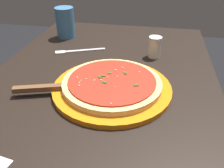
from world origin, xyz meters
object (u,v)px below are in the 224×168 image
(pizza, at_px, (112,83))
(cup_tall_drink, at_px, (65,23))
(fork, at_px, (77,51))
(pizza_server, at_px, (53,88))
(parmesan_shaker, at_px, (155,47))
(serving_plate, at_px, (112,88))

(pizza, xyz_separation_m, cup_tall_drink, (-0.38, -0.27, 0.04))
(pizza, bearing_deg, fork, -142.78)
(cup_tall_drink, relative_size, fork, 0.69)
(pizza_server, xyz_separation_m, parmesan_shaker, (-0.29, 0.26, 0.02))
(pizza, distance_m, parmesan_shaker, 0.27)
(cup_tall_drink, distance_m, fork, 0.18)
(pizza, relative_size, pizza_server, 1.23)
(fork, bearing_deg, cup_tall_drink, -146.48)
(serving_plate, xyz_separation_m, fork, (-0.23, -0.18, -0.00))
(serving_plate, distance_m, pizza_server, 0.16)
(serving_plate, distance_m, cup_tall_drink, 0.47)
(pizza, bearing_deg, cup_tall_drink, -144.14)
(pizza, bearing_deg, serving_plate, 64.24)
(pizza_server, bearing_deg, pizza, 107.83)
(serving_plate, height_order, parmesan_shaker, parmesan_shaker)
(parmesan_shaker, bearing_deg, cup_tall_drink, -109.29)
(pizza_server, bearing_deg, fork, -174.97)
(serving_plate, relative_size, parmesan_shaker, 4.45)
(fork, bearing_deg, parmesan_shaker, 92.02)
(pizza, xyz_separation_m, fork, (-0.23, -0.18, -0.02))
(cup_tall_drink, xyz_separation_m, parmesan_shaker, (0.13, 0.38, -0.02))
(serving_plate, bearing_deg, cup_tall_drink, -144.14)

